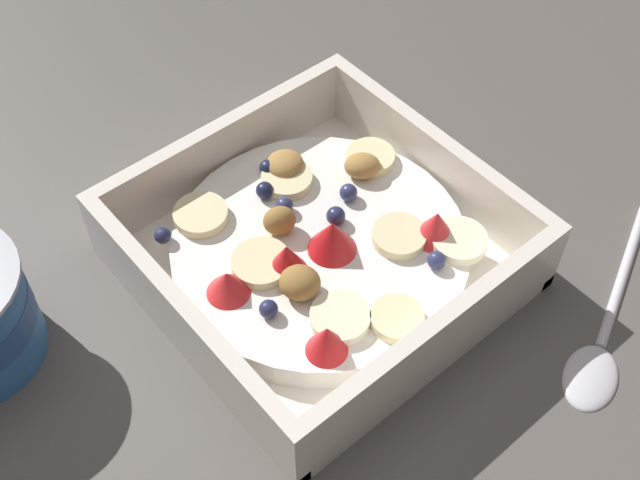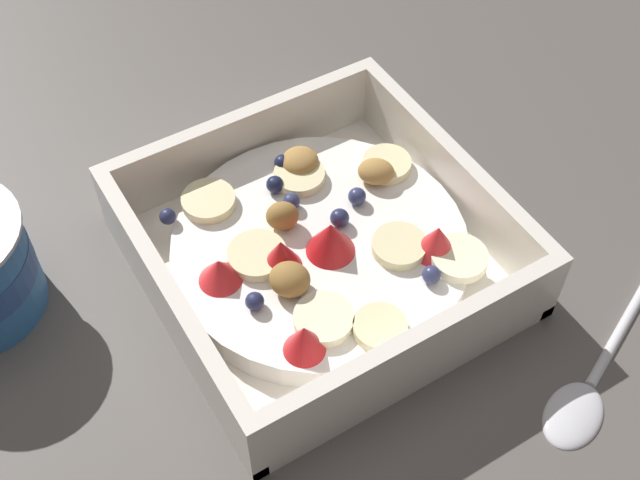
% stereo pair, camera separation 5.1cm
% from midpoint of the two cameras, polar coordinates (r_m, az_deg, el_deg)
% --- Properties ---
extents(ground_plane, '(2.40, 2.40, 0.00)m').
position_cam_midpoint_polar(ground_plane, '(0.54, 0.60, -1.64)').
color(ground_plane, '#56514C').
extents(fruit_bowl, '(0.21, 0.21, 0.06)m').
position_cam_midpoint_polar(fruit_bowl, '(0.52, 2.84, -0.93)').
color(fruit_bowl, white).
rests_on(fruit_bowl, ground).
extents(spoon, '(0.09, 0.17, 0.01)m').
position_cam_midpoint_polar(spoon, '(0.52, 21.30, -9.22)').
color(spoon, silver).
rests_on(spoon, ground).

